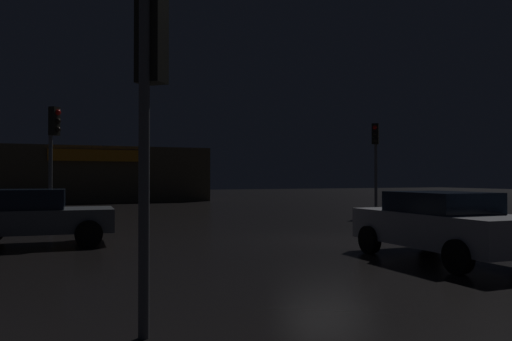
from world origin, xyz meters
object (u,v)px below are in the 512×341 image
object	(u,v)px
traffic_signal_main	(375,150)
traffic_signal_cross_left	(150,86)
car_near	(35,216)
store_building	(92,174)
traffic_signal_opposite	(53,141)
car_far	(441,224)

from	to	relation	value
traffic_signal_main	traffic_signal_cross_left	world-z (taller)	traffic_signal_main
traffic_signal_main	car_near	xyz separation A→B (m)	(-15.20, -5.49, -2.37)
store_building	traffic_signal_cross_left	xyz separation A→B (m)	(-2.92, -35.56, 0.87)
store_building	car_near	distance (m)	26.71
car_near	store_building	bearing A→B (deg)	81.12
traffic_signal_main	traffic_signal_opposite	world-z (taller)	traffic_signal_main
traffic_signal_cross_left	car_far	bearing A→B (deg)	22.17
traffic_signal_opposite	car_far	world-z (taller)	traffic_signal_opposite
traffic_signal_cross_left	car_near	world-z (taller)	traffic_signal_cross_left
store_building	car_near	xyz separation A→B (m)	(-4.12, -26.36, -1.26)
traffic_signal_cross_left	car_near	size ratio (longest dim) A/B	0.99
traffic_signal_main	traffic_signal_opposite	bearing A→B (deg)	-176.03
store_building	car_far	distance (m)	32.95
traffic_signal_cross_left	car_far	world-z (taller)	traffic_signal_cross_left
traffic_signal_main	traffic_signal_cross_left	distance (m)	20.30
store_building	car_far	xyz separation A→B (m)	(4.19, -32.65, -1.26)
car_near	car_far	world-z (taller)	car_near
car_near	traffic_signal_main	bearing A→B (deg)	19.85
traffic_signal_opposite	store_building	bearing A→B (deg)	80.83
traffic_signal_main	car_near	bearing A→B (deg)	-160.15
traffic_signal_main	traffic_signal_opposite	distance (m)	14.65
traffic_signal_opposite	traffic_signal_cross_left	size ratio (longest dim) A/B	1.09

